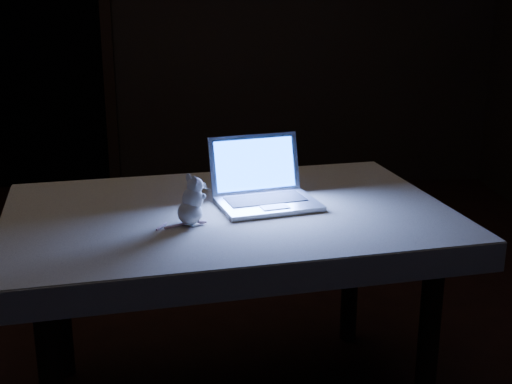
{
  "coord_description": "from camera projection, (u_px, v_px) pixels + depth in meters",
  "views": [
    {
      "loc": [
        0.18,
        -2.63,
        1.49
      ],
      "look_at": [
        0.31,
        -0.46,
        0.82
      ],
      "focal_mm": 48.0,
      "sensor_mm": 36.0,
      "label": 1
    }
  ],
  "objects": [
    {
      "name": "back_wall",
      "position": [
        191.0,
        11.0,
        4.95
      ],
      "size": [
        4.5,
        0.04,
        2.6
      ],
      "primitive_type": "cube",
      "color": "black",
      "rests_on": "ground"
    },
    {
      "name": "plush_mouse",
      "position": [
        190.0,
        200.0,
        2.16
      ],
      "size": [
        0.14,
        0.14,
        0.16
      ],
      "primitive_type": null,
      "rotation": [
        0.0,
        0.0,
        0.22
      ],
      "color": "white",
      "rests_on": "tablecloth"
    },
    {
      "name": "table",
      "position": [
        230.0,
        311.0,
        2.44
      ],
      "size": [
        1.53,
        1.14,
        0.75
      ],
      "primitive_type": null,
      "rotation": [
        0.0,
        0.0,
        0.19
      ],
      "color": "black",
      "rests_on": "floor"
    },
    {
      "name": "laptop",
      "position": [
        268.0,
        175.0,
        2.32
      ],
      "size": [
        0.4,
        0.37,
        0.23
      ],
      "primitive_type": null,
      "rotation": [
        0.0,
        0.0,
        0.27
      ],
      "color": "#B4B5B9",
      "rests_on": "tablecloth"
    },
    {
      "name": "tablecloth",
      "position": [
        212.0,
        228.0,
        2.28
      ],
      "size": [
        1.75,
        1.48,
        0.09
      ],
      "primitive_type": null,
      "rotation": [
        0.0,
        0.0,
        0.39
      ],
      "color": "beige",
      "rests_on": "table"
    },
    {
      "name": "floor",
      "position": [
        179.0,
        345.0,
        2.94
      ],
      "size": [
        5.0,
        5.0,
        0.0
      ],
      "primitive_type": "plane",
      "color": "black",
      "rests_on": "ground"
    },
    {
      "name": "doorway",
      "position": [
        40.0,
        45.0,
        4.96
      ],
      "size": [
        1.06,
        0.36,
        2.13
      ],
      "primitive_type": null,
      "color": "black",
      "rests_on": "back_wall"
    }
  ]
}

